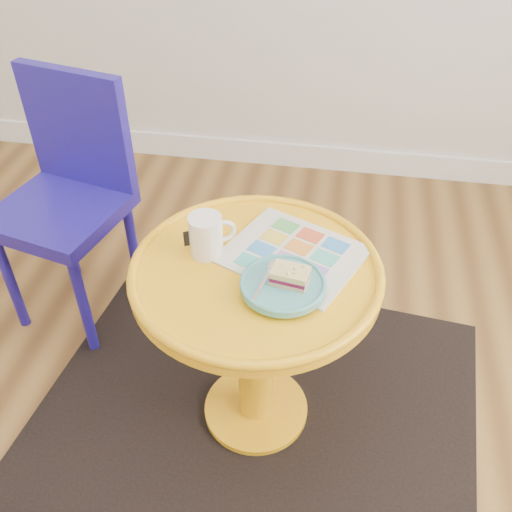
% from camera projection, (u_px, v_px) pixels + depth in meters
% --- Properties ---
extents(rug, '(1.42, 1.24, 0.01)m').
position_uv_depth(rug, '(256.00, 410.00, 1.75)').
color(rug, black).
rests_on(rug, ground).
extents(side_table, '(0.61, 0.61, 0.58)m').
position_uv_depth(side_table, '(256.00, 316.00, 1.48)').
color(side_table, '#FFB115').
rests_on(side_table, ground).
extents(chair, '(0.45, 0.45, 0.84)m').
position_uv_depth(chair, '(69.00, 188.00, 1.84)').
color(chair, '#211797').
rests_on(chair, ground).
extents(newspaper, '(0.40, 0.38, 0.01)m').
position_uv_depth(newspaper, '(293.00, 254.00, 1.42)').
color(newspaper, silver).
rests_on(newspaper, side_table).
extents(mug, '(0.11, 0.08, 0.11)m').
position_uv_depth(mug, '(207.00, 234.00, 1.39)').
color(mug, white).
rests_on(mug, side_table).
extents(plate, '(0.20, 0.20, 0.02)m').
position_uv_depth(plate, '(283.00, 285.00, 1.31)').
color(plate, '#4FA3A7').
rests_on(plate, newspaper).
extents(cake_slice, '(0.09, 0.07, 0.04)m').
position_uv_depth(cake_slice, '(290.00, 276.00, 1.29)').
color(cake_slice, '#D3BC8C').
rests_on(cake_slice, plate).
extents(fork, '(0.04, 0.14, 0.00)m').
position_uv_depth(fork, '(266.00, 278.00, 1.31)').
color(fork, silver).
rests_on(fork, plate).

